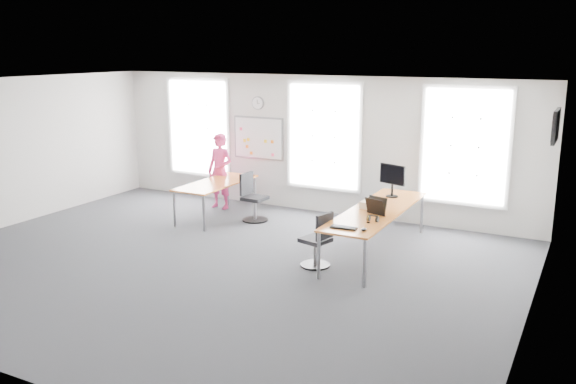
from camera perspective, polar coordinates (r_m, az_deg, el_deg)
The scene contains 23 objects.
floor at distance 10.43m, azimuth -7.27°, elevation -6.74°, with size 10.00×10.00×0.00m, color #2C2C31.
ceiling at distance 9.83m, azimuth -7.79°, elevation 9.93°, with size 10.00×10.00×0.00m, color white.
wall_back at distance 13.44m, azimuth 2.27°, elevation 4.49°, with size 10.00×10.00×0.00m, color silver.
wall_left at distance 13.49m, azimuth -25.28°, elevation 3.25°, with size 10.00×10.00×0.00m, color silver.
wall_right at distance 8.31m, azimuth 22.12°, elevation -2.03°, with size 10.00×10.00×0.00m, color silver.
window_left at distance 14.90m, azimuth -8.33°, elevation 6.00°, with size 1.60×0.06×2.20m, color silver.
window_mid at distance 13.26m, azimuth 3.40°, elevation 5.23°, with size 1.60×0.06×2.20m, color silver.
window_right at distance 12.36m, azimuth 16.23°, elevation 4.13°, with size 1.60×0.06×2.20m, color silver.
desk_right at distance 10.79m, azimuth 8.30°, elevation -1.89°, with size 0.88×3.32×0.81m.
desk_left at distance 13.10m, azimuth -6.72°, elevation 0.65°, with size 0.85×2.12×0.77m.
chair_right at distance 10.14m, azimuth 2.82°, elevation -4.78°, with size 0.52×0.52×0.94m.
chair_left at distance 12.85m, azimuth -3.33°, elevation -0.74°, with size 0.54×0.54×1.01m.
person at distance 13.83m, azimuth -6.38°, elevation 1.95°, with size 0.62×0.41×1.71m, color #DA3371.
whiteboard at distance 14.03m, azimuth -2.80°, elevation 5.06°, with size 1.20×0.03×0.90m, color white.
wall_clock at distance 13.94m, azimuth -2.84°, elevation 8.31°, with size 0.30×0.30×0.04m, color gray.
tv at distance 11.12m, azimuth 23.79°, elevation 5.69°, with size 0.06×0.90×0.55m, color black.
keyboard at distance 9.59m, azimuth 5.23°, elevation -3.35°, with size 0.42×0.15×0.02m, color black.
mouse at distance 9.50m, azimuth 7.11°, elevation -3.49°, with size 0.08×0.12×0.05m, color black.
lens_cap at distance 9.94m, azimuth 7.52°, elevation -2.85°, with size 0.06×0.06×0.01m, color black.
headphones at distance 10.01m, azimuth 7.92°, elevation -2.48°, with size 0.19×0.10×0.11m.
laptop_sleeve at distance 10.40m, azimuth 8.24°, elevation -1.32°, with size 0.38×0.30×0.30m.
paper_stack at distance 10.82m, azimuth 7.80°, elevation -1.22°, with size 0.35×0.26×0.12m, color beige.
monitor at distance 11.64m, azimuth 9.74°, elevation 1.34°, with size 0.54×0.24×0.63m.
Camera 1 is at (5.64, -8.03, 3.56)m, focal length 38.00 mm.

